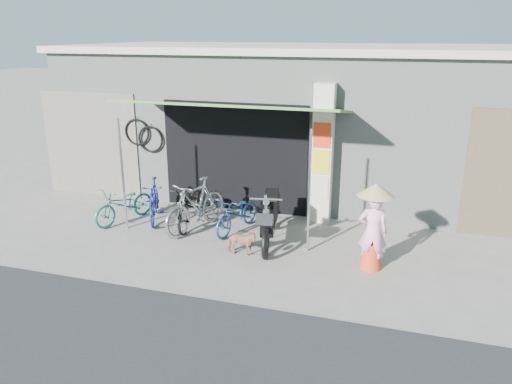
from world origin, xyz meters
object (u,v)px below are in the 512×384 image
(bike_teal, at_px, (124,204))
(bike_navy, at_px, (237,214))
(bike_silver, at_px, (196,205))
(bike_blue, at_px, (154,201))
(moped, at_px, (270,217))
(nun, at_px, (373,227))
(street_dog, at_px, (241,243))
(bike_black, at_px, (192,205))

(bike_teal, relative_size, bike_navy, 1.03)
(bike_silver, bearing_deg, bike_blue, -175.66)
(bike_navy, xyz_separation_m, moped, (0.78, -0.33, 0.14))
(bike_teal, distance_m, bike_blue, 0.64)
(moped, xyz_separation_m, nun, (2.02, -0.60, 0.26))
(bike_blue, relative_size, nun, 0.97)
(nun, bearing_deg, street_dog, 0.40)
(bike_blue, bearing_deg, moped, -30.82)
(bike_blue, bearing_deg, bike_navy, -24.74)
(bike_black, xyz_separation_m, street_dog, (1.50, -1.17, -0.20))
(bike_blue, height_order, bike_silver, bike_silver)
(bike_blue, xyz_separation_m, street_dog, (2.42, -1.18, -0.20))
(bike_black, height_order, bike_navy, bike_black)
(bike_teal, relative_size, bike_black, 0.89)
(bike_silver, bearing_deg, bike_black, 145.85)
(street_dog, xyz_separation_m, nun, (2.35, 0.17, 0.54))
(bike_navy, height_order, moped, moped)
(bike_black, relative_size, bike_navy, 1.16)
(bike_teal, distance_m, moped, 3.32)
(bike_silver, bearing_deg, street_dog, -18.40)
(bike_silver, xyz_separation_m, moped, (1.63, -0.15, -0.02))
(bike_navy, bearing_deg, bike_blue, -168.70)
(bike_navy, relative_size, street_dog, 2.50)
(bike_silver, relative_size, moped, 0.90)
(street_dog, bearing_deg, bike_black, 49.07)
(bike_navy, distance_m, moped, 0.86)
(bike_blue, xyz_separation_m, nun, (4.77, -1.00, 0.34))
(bike_black, bearing_deg, bike_blue, 173.34)
(bike_silver, height_order, bike_navy, bike_silver)
(bike_silver, height_order, street_dog, bike_silver)
(street_dog, relative_size, moped, 0.29)
(bike_black, relative_size, street_dog, 2.89)
(bike_silver, height_order, moped, moped)
(bike_teal, height_order, street_dog, bike_teal)
(bike_blue, relative_size, bike_silver, 0.82)
(bike_blue, bearing_deg, bike_black, -22.87)
(bike_black, distance_m, moped, 1.87)
(bike_teal, bearing_deg, bike_navy, 24.32)
(bike_blue, height_order, street_dog, bike_blue)
(bike_teal, bearing_deg, bike_black, 30.21)
(bike_black, distance_m, street_dog, 1.91)
(street_dog, bearing_deg, moped, -26.15)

